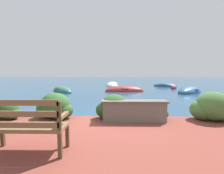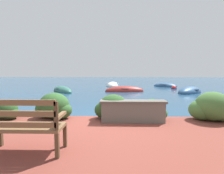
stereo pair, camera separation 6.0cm
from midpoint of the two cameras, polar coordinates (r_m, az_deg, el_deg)
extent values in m
plane|color=navy|center=(5.41, -1.81, -11.74)|extent=(80.00, 80.00, 0.00)
cube|color=brown|center=(3.85, -32.21, -13.17)|extent=(0.06, 0.06, 0.40)
cube|color=brown|center=(3.36, -14.58, -15.16)|extent=(0.06, 0.06, 0.40)
cube|color=brown|center=(2.99, -16.91, -17.88)|extent=(0.06, 0.06, 0.40)
cube|color=brown|center=(3.32, -25.77, -11.71)|extent=(1.24, 0.48, 0.05)
cube|color=brown|center=(3.11, -27.65, -10.89)|extent=(1.18, 0.04, 0.09)
cube|color=brown|center=(3.07, -27.79, -7.74)|extent=(1.18, 0.04, 0.09)
cube|color=brown|center=(3.03, -27.93, -4.51)|extent=(1.18, 0.04, 0.09)
cube|color=brown|center=(2.84, -17.17, -9.01)|extent=(0.06, 0.04, 0.45)
cube|color=brown|center=(3.04, -15.87, -8.89)|extent=(0.07, 0.43, 0.05)
cube|color=#666056|center=(4.78, 7.15, -8.14)|extent=(1.67, 0.35, 0.52)
cube|color=#565249|center=(4.72, 7.19, -4.73)|extent=(1.76, 0.39, 0.06)
ellipsoid|color=#284C23|center=(5.83, -31.02, -6.33)|extent=(0.63, 0.56, 0.53)
ellipsoid|color=#284C23|center=(5.98, -32.15, -6.88)|extent=(0.47, 0.42, 0.38)
ellipsoid|color=#284C23|center=(5.74, -29.81, -7.40)|extent=(0.44, 0.40, 0.35)
ellipsoid|color=#2D5628|center=(5.32, -18.09, -5.77)|extent=(0.87, 0.78, 0.74)
ellipsoid|color=#2D5628|center=(5.48, -20.20, -6.67)|extent=(0.65, 0.59, 0.52)
ellipsoid|color=#2D5628|center=(5.23, -15.94, -7.34)|extent=(0.61, 0.55, 0.48)
ellipsoid|color=#284C23|center=(4.96, 0.77, -6.49)|extent=(0.83, 0.75, 0.71)
ellipsoid|color=#284C23|center=(5.05, -1.83, -7.48)|extent=(0.62, 0.56, 0.50)
ellipsoid|color=#284C23|center=(4.95, 3.19, -8.00)|extent=(0.58, 0.52, 0.46)
ellipsoid|color=#38662D|center=(5.03, 13.31, -7.17)|extent=(0.69, 0.62, 0.59)
ellipsoid|color=#38662D|center=(5.06, 11.05, -8.04)|extent=(0.52, 0.46, 0.41)
ellipsoid|color=#38662D|center=(5.06, 15.29, -8.35)|extent=(0.48, 0.43, 0.38)
ellipsoid|color=#426B33|center=(5.57, 30.29, -5.43)|extent=(0.94, 0.85, 0.80)
ellipsoid|color=#426B33|center=(5.53, 27.52, -6.61)|extent=(0.71, 0.64, 0.56)
ellipsoid|color=#426B33|center=(5.67, 32.55, -6.80)|extent=(0.66, 0.59, 0.52)
ellipsoid|color=#2D517A|center=(13.93, 24.17, -1.48)|extent=(2.77, 2.72, 0.80)
torus|color=#2D4157|center=(13.91, 24.20, -0.58)|extent=(1.70, 1.70, 0.07)
cube|color=#846647|center=(14.28, 24.84, -0.59)|extent=(0.75, 0.77, 0.04)
cube|color=#846647|center=(13.60, 23.63, -0.81)|extent=(0.75, 0.77, 0.04)
ellipsoid|color=#336B5B|center=(13.97, -15.76, -1.22)|extent=(2.50, 2.86, 0.74)
torus|color=#304F46|center=(13.95, -15.79, -0.39)|extent=(1.34, 1.34, 0.07)
cube|color=#846647|center=(13.55, -15.14, -0.67)|extent=(0.66, 0.55, 0.04)
cube|color=#846647|center=(14.29, -16.29, -0.40)|extent=(0.66, 0.55, 0.04)
ellipsoid|color=#9E2D28|center=(13.51, 4.23, -1.25)|extent=(3.04, 1.19, 0.74)
torus|color=brown|center=(13.48, 4.24, -0.39)|extent=(1.06, 1.06, 0.07)
cube|color=#846647|center=(13.44, 2.35, -0.52)|extent=(0.18, 0.78, 0.04)
cube|color=#846647|center=(13.54, 5.80, -0.50)|extent=(0.18, 0.78, 0.04)
ellipsoid|color=#2D517A|center=(18.50, 17.07, 0.28)|extent=(2.63, 2.39, 0.68)
torus|color=#2D4157|center=(18.49, 17.08, 0.85)|extent=(1.73, 1.73, 0.07)
cube|color=#846647|center=(18.37, 18.11, 0.70)|extent=(0.68, 0.86, 0.04)
cube|color=#846647|center=(18.60, 16.23, 0.81)|extent=(0.68, 0.86, 0.04)
ellipsoid|color=silver|center=(18.06, 0.29, 0.43)|extent=(1.35, 2.42, 0.83)
torus|color=gray|center=(18.04, 0.29, 1.15)|extent=(1.28, 1.28, 0.07)
cube|color=#846647|center=(18.39, 0.40, 1.13)|extent=(0.95, 0.19, 0.04)
cube|color=#846647|center=(17.75, 0.20, 0.99)|extent=(0.95, 0.19, 0.04)
sphere|color=red|center=(16.27, 19.66, -0.35)|extent=(0.46, 0.46, 0.46)
torus|color=navy|center=(16.27, 19.66, -0.35)|extent=(0.51, 0.51, 0.06)
camera|label=1|loc=(0.03, -89.85, 0.01)|focal=28.00mm
camera|label=2|loc=(0.03, 90.15, -0.01)|focal=28.00mm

